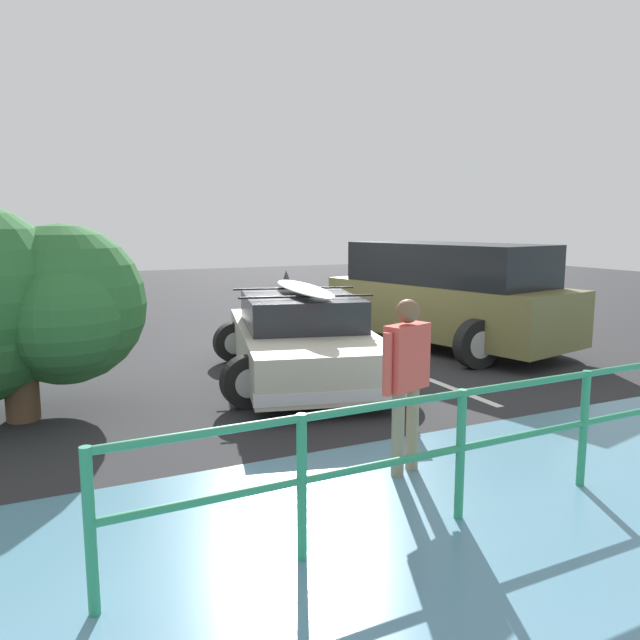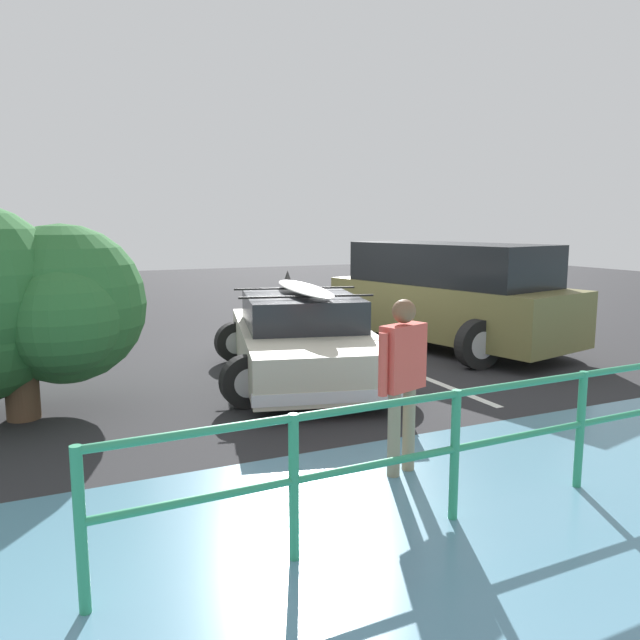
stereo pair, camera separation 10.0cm
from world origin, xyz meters
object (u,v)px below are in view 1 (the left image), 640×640
at_px(person_bystander, 407,370).
at_px(bush_near_left, 1,307).
at_px(sedan_car, 302,338).
at_px(suv_car, 446,295).

bearing_deg(person_bystander, bush_near_left, -45.35).
distance_m(sedan_car, bush_near_left, 3.93).
bearing_deg(person_bystander, suv_car, -129.98).
relative_size(sedan_car, bush_near_left, 1.51).
bearing_deg(sedan_car, person_bystander, 81.12).
bearing_deg(bush_near_left, suv_car, -170.05).
height_order(suv_car, person_bystander, suv_car).
xyz_separation_m(person_bystander, bush_near_left, (3.28, -3.32, 0.35)).
height_order(sedan_car, bush_near_left, bush_near_left).
relative_size(suv_car, bush_near_left, 1.64).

